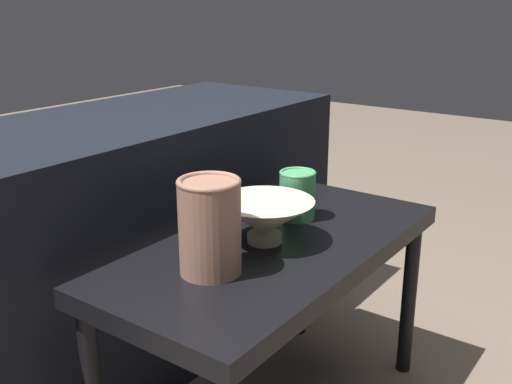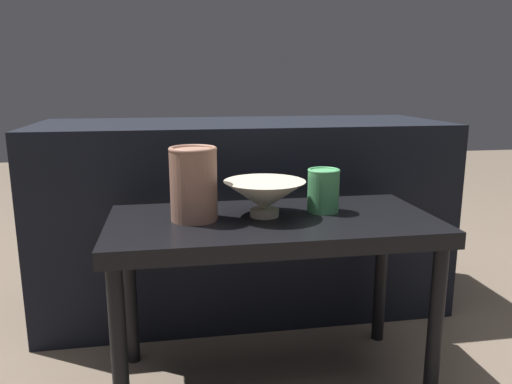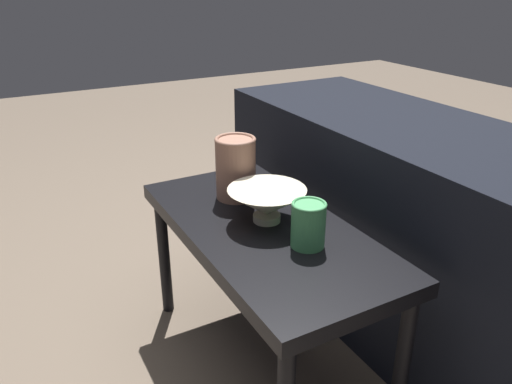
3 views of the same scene
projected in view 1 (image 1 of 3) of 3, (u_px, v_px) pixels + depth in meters
name	position (u px, v px, depth m)	size (l,w,h in m)	color
table	(276.00, 264.00, 1.26)	(0.81, 0.39, 0.45)	black
couch_backdrop	(115.00, 242.00, 1.56)	(1.35, 0.50, 0.65)	black
bowl	(265.00, 218.00, 1.22)	(0.20, 0.20, 0.09)	beige
vase_textured_left	(210.00, 225.00, 1.07)	(0.12, 0.12, 0.18)	#996B56
vase_colorful_right	(297.00, 194.00, 1.35)	(0.08, 0.08, 0.11)	#47995B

